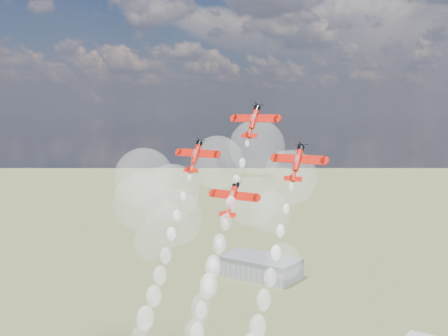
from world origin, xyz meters
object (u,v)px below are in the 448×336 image
at_px(hangar, 260,267).
at_px(plane_lead, 254,121).
at_px(plane_slot, 232,198).
at_px(plane_right, 297,162).
at_px(plane_left, 196,156).

height_order(hangar, plane_lead, plane_lead).
distance_m(plane_lead, plane_slot, 21.37).
bearing_deg(plane_slot, plane_right, 17.79).
bearing_deg(plane_left, hangar, 115.74).
height_order(plane_lead, plane_left, plane_lead).
relative_size(hangar, plane_slot, 3.77).
xyz_separation_m(plane_left, plane_right, (30.53, 0.00, 0.00)).
bearing_deg(hangar, plane_right, -56.77).
height_order(plane_left, plane_slot, plane_left).
distance_m(hangar, plane_slot, 222.09).
xyz_separation_m(hangar, plane_slot, (100.29, -181.28, 80.03)).
height_order(plane_right, plane_slot, plane_right).
xyz_separation_m(hangar, plane_left, (85.02, -176.39, 89.52)).
height_order(hangar, plane_right, plane_right).
bearing_deg(plane_slot, plane_left, 162.21).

